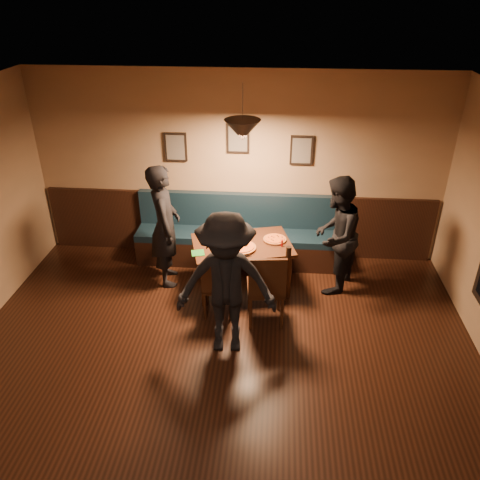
{
  "coord_description": "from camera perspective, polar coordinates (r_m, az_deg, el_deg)",
  "views": [
    {
      "loc": [
        0.58,
        -3.13,
        3.84
      ],
      "look_at": [
        0.14,
        2.13,
        0.95
      ],
      "focal_mm": 35.98,
      "sensor_mm": 36.0,
      "label": 1
    }
  ],
  "objects": [
    {
      "name": "floor",
      "position": [
        4.99,
        -3.92,
        -21.72
      ],
      "size": [
        7.0,
        7.0,
        0.0
      ],
      "primitive_type": "plane",
      "color": "black",
      "rests_on": "ground"
    },
    {
      "name": "ceiling",
      "position": [
        3.35,
        -5.51,
        10.44
      ],
      "size": [
        7.0,
        7.0,
        0.0
      ],
      "primitive_type": "plane",
      "rotation": [
        3.14,
        0.0,
        0.0
      ],
      "color": "silver",
      "rests_on": "ground"
    },
    {
      "name": "wall_back",
      "position": [
        7.09,
        -0.21,
        8.55
      ],
      "size": [
        6.0,
        0.0,
        6.0
      ],
      "primitive_type": "plane",
      "rotation": [
        1.57,
        0.0,
        0.0
      ],
      "color": "#8C704F",
      "rests_on": "ground"
    },
    {
      "name": "wainscot",
      "position": [
        7.43,
        -0.22,
        1.94
      ],
      "size": [
        5.88,
        0.06,
        1.0
      ],
      "primitive_type": "cube",
      "color": "black",
      "rests_on": "ground"
    },
    {
      "name": "booth_bench",
      "position": [
        7.19,
        -0.41,
        0.97
      ],
      "size": [
        3.0,
        0.6,
        1.0
      ],
      "primitive_type": null,
      "color": "#0F232D",
      "rests_on": "ground"
    },
    {
      "name": "picture_left",
      "position": [
        7.1,
        -7.63,
        10.87
      ],
      "size": [
        0.32,
        0.04,
        0.42
      ],
      "primitive_type": "cube",
      "color": "black",
      "rests_on": "wall_back"
    },
    {
      "name": "picture_center",
      "position": [
        6.92,
        -0.24,
        11.96
      ],
      "size": [
        0.32,
        0.04,
        0.42
      ],
      "primitive_type": "cube",
      "color": "black",
      "rests_on": "wall_back"
    },
    {
      "name": "picture_right",
      "position": [
        6.95,
        7.3,
        10.51
      ],
      "size": [
        0.32,
        0.04,
        0.42
      ],
      "primitive_type": "cube",
      "color": "black",
      "rests_on": "wall_back"
    },
    {
      "name": "pendant_lamp",
      "position": [
        5.86,
        0.29,
        12.91
      ],
      "size": [
        0.44,
        0.44,
        0.25
      ],
      "primitive_type": "cone",
      "rotation": [
        3.14,
        0.0,
        0.0
      ],
      "color": "black",
      "rests_on": "ceiling"
    },
    {
      "name": "dining_table",
      "position": [
        6.63,
        0.25,
        -3.1
      ],
      "size": [
        1.48,
        1.15,
        0.7
      ],
      "primitive_type": "cube",
      "rotation": [
        0.0,
        0.0,
        0.26
      ],
      "color": "black",
      "rests_on": "floor"
    },
    {
      "name": "chair_near_left",
      "position": [
        6.12,
        -2.6,
        -5.29
      ],
      "size": [
        0.39,
        0.39,
        0.85
      ],
      "primitive_type": null,
      "rotation": [
        0.0,
        0.0,
        0.04
      ],
      "color": "black",
      "rests_on": "floor"
    },
    {
      "name": "chair_near_right",
      "position": [
        5.94,
        3.07,
        -5.48
      ],
      "size": [
        0.49,
        0.49,
        1.02
      ],
      "primitive_type": null,
      "rotation": [
        0.0,
        0.0,
        0.11
      ],
      "color": "#33130E",
      "rests_on": "floor"
    },
    {
      "name": "diner_left",
      "position": [
        6.62,
        -8.9,
        1.65
      ],
      "size": [
        0.55,
        0.71,
        1.74
      ],
      "primitive_type": "imported",
      "rotation": [
        0.0,
        0.0,
        1.8
      ],
      "color": "black",
      "rests_on": "floor"
    },
    {
      "name": "diner_right",
      "position": [
        6.52,
        11.28,
        0.52
      ],
      "size": [
        0.89,
        0.98,
        1.65
      ],
      "primitive_type": "imported",
      "rotation": [
        0.0,
        0.0,
        -1.97
      ],
      "color": "black",
      "rests_on": "floor"
    },
    {
      "name": "diner_front",
      "position": [
        5.32,
        -1.66,
        -5.33
      ],
      "size": [
        1.15,
        0.7,
        1.74
      ],
      "primitive_type": "imported",
      "rotation": [
        0.0,
        0.0,
        0.05
      ],
      "color": "black",
      "rests_on": "floor"
    },
    {
      "name": "pizza_a",
      "position": [
        6.6,
        -3.01,
        0.36
      ],
      "size": [
        0.38,
        0.38,
        0.04
      ],
      "primitive_type": "cylinder",
      "rotation": [
        0.0,
        0.0,
        -0.27
      ],
      "color": "gold",
      "rests_on": "dining_table"
    },
    {
      "name": "pizza_b",
      "position": [
        6.32,
        0.16,
        -0.89
      ],
      "size": [
        0.51,
        0.51,
        0.04
      ],
      "primitive_type": "cylinder",
      "rotation": [
        0.0,
        0.0,
        -0.38
      ],
      "color": "orange",
      "rests_on": "dining_table"
    },
    {
      "name": "pizza_c",
      "position": [
        6.55,
        4.15,
        0.09
      ],
      "size": [
        0.38,
        0.38,
        0.04
      ],
      "primitive_type": "cylinder",
      "rotation": [
        0.0,
        0.0,
        0.26
      ],
      "color": "orange",
      "rests_on": "dining_table"
    },
    {
      "name": "soda_glass",
      "position": [
        6.14,
        5.79,
        -1.43
      ],
      "size": [
        0.07,
        0.07,
        0.15
      ],
      "primitive_type": "cylinder",
      "rotation": [
        0.0,
        0.0,
        -0.07
      ],
      "color": "black",
      "rests_on": "dining_table"
    },
    {
      "name": "tabasco_bottle",
      "position": [
        6.39,
        5.0,
        -0.32
      ],
      "size": [
        0.03,
        0.03,
        0.11
      ],
      "primitive_type": "cylinder",
      "rotation": [
        0.0,
        0.0,
        0.02
      ],
      "color": "#910407",
      "rests_on": "dining_table"
    },
    {
      "name": "napkin_a",
      "position": [
        6.7,
        -4.51,
        0.63
      ],
      "size": [
        0.21,
        0.21,
        0.01
      ],
      "primitive_type": "cube",
      "rotation": [
        0.0,
        0.0,
        0.51
      ],
      "color": "#1E7225",
      "rests_on": "dining_table"
    },
    {
      "name": "napkin_b",
      "position": [
        6.26,
        -5.01,
        -1.54
      ],
      "size": [
        0.2,
        0.2,
        0.01
      ],
      "primitive_type": "cube",
      "rotation": [
        0.0,
        0.0,
        0.25
      ],
      "color": "#1F7525",
      "rests_on": "dining_table"
    },
    {
      "name": "cutlery_set",
      "position": [
        6.15,
        -0.27,
        -2.01
      ],
      "size": [
        0.2,
        0.09,
        0.0
      ],
      "primitive_type": "cube",
      "rotation": [
        0.0,
        0.0,
        1.94
      ],
      "color": "silver",
      "rests_on": "dining_table"
    }
  ]
}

